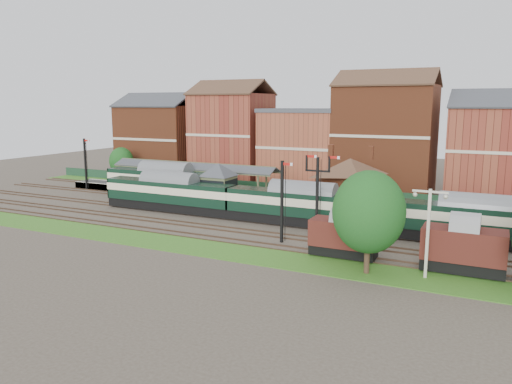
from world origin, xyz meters
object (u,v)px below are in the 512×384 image
at_px(semaphore_bracket, 318,190).
at_px(goods_van_a, 344,235).
at_px(platform_railcar, 166,182).
at_px(signal_box, 219,185).
at_px(dmu_train, 303,205).

distance_m(semaphore_bracket, goods_van_a, 8.44).
relative_size(semaphore_bracket, platform_railcar, 0.43).
bearing_deg(goods_van_a, semaphore_bracket, 125.83).
height_order(semaphore_bracket, goods_van_a, semaphore_bracket).
distance_m(signal_box, platform_railcar, 11.00).
bearing_deg(semaphore_bracket, signal_box, 159.08).
relative_size(signal_box, dmu_train, 0.11).
bearing_deg(semaphore_bracket, goods_van_a, -54.17).
relative_size(platform_railcar, goods_van_a, 3.28).
bearing_deg(semaphore_bracket, dmu_train, 135.20).
xyz_separation_m(signal_box, dmu_train, (12.52, -3.25, -0.80)).
bearing_deg(platform_railcar, goods_van_a, -27.15).
xyz_separation_m(dmu_train, platform_railcar, (-23.01, 6.50, 0.14)).
xyz_separation_m(semaphore_bracket, platform_railcar, (-25.53, 9.00, -2.11)).
bearing_deg(goods_van_a, dmu_train, 128.70).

